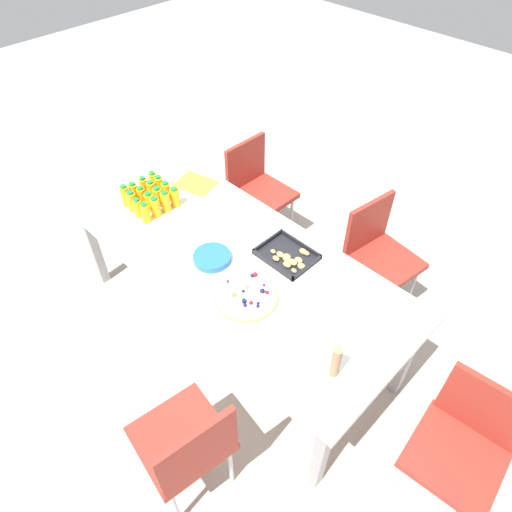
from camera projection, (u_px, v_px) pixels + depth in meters
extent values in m
plane|color=#B2A899|center=(235.00, 328.00, 3.16)|extent=(12.00, 12.00, 0.00)
cube|color=white|center=(231.00, 256.00, 2.66)|extent=(2.21, 0.92, 0.04)
cube|color=#99999E|center=(94.00, 247.00, 3.23)|extent=(0.06, 0.06, 0.69)
cube|color=#99999E|center=(320.00, 454.00, 2.21)|extent=(0.06, 0.06, 0.69)
cube|color=#99999E|center=(179.00, 199.00, 3.61)|extent=(0.06, 0.06, 0.69)
cube|color=#99999E|center=(406.00, 358.00, 2.60)|extent=(0.06, 0.06, 0.69)
cube|color=maroon|center=(384.00, 262.00, 2.98)|extent=(0.45, 0.45, 0.04)
cube|color=maroon|center=(368.00, 225.00, 2.95)|extent=(0.08, 0.38, 0.38)
cylinder|color=silver|center=(411.00, 290.00, 3.13)|extent=(0.02, 0.02, 0.41)
cylinder|color=silver|center=(378.00, 313.00, 2.99)|extent=(0.02, 0.02, 0.41)
cylinder|color=silver|center=(376.00, 263.00, 3.31)|extent=(0.02, 0.02, 0.41)
cylinder|color=silver|center=(344.00, 283.00, 3.17)|extent=(0.02, 0.02, 0.41)
cube|color=maroon|center=(263.00, 195.00, 3.47)|extent=(0.40, 0.40, 0.04)
cube|color=maroon|center=(246.00, 164.00, 3.43)|extent=(0.03, 0.38, 0.38)
cylinder|color=silver|center=(291.00, 220.00, 3.65)|extent=(0.02, 0.02, 0.41)
cylinder|color=silver|center=(263.00, 239.00, 3.49)|extent=(0.02, 0.02, 0.41)
cylinder|color=silver|center=(262.00, 202.00, 3.81)|extent=(0.02, 0.02, 0.41)
cylinder|color=silver|center=(234.00, 220.00, 3.65)|extent=(0.02, 0.02, 0.41)
cube|color=maroon|center=(455.00, 458.00, 2.10)|extent=(0.44, 0.44, 0.04)
cube|color=maroon|center=(484.00, 409.00, 2.06)|extent=(0.38, 0.07, 0.38)
cylinder|color=silver|center=(395.00, 482.00, 2.26)|extent=(0.02, 0.02, 0.41)
cylinder|color=silver|center=(484.00, 473.00, 2.29)|extent=(0.02, 0.02, 0.41)
cylinder|color=silver|center=(423.00, 433.00, 2.43)|extent=(0.02, 0.02, 0.41)
cube|color=maroon|center=(181.00, 438.00, 2.16)|extent=(0.45, 0.45, 0.04)
cube|color=maroon|center=(198.00, 454.00, 1.92)|extent=(0.08, 0.38, 0.38)
cylinder|color=silver|center=(144.00, 452.00, 2.36)|extent=(0.02, 0.02, 0.41)
cylinder|color=silver|center=(197.00, 416.00, 2.49)|extent=(0.02, 0.02, 0.41)
cylinder|color=silver|center=(175.00, 507.00, 2.18)|extent=(0.02, 0.02, 0.41)
cylinder|color=silver|center=(231.00, 465.00, 2.31)|extent=(0.02, 0.02, 0.41)
cylinder|color=#FAAF14|center=(125.00, 196.00, 2.91)|extent=(0.05, 0.05, 0.13)
cylinder|color=#1E8C33|center=(123.00, 187.00, 2.86)|extent=(0.04, 0.04, 0.02)
cylinder|color=#F9AD14|center=(132.00, 202.00, 2.88)|extent=(0.06, 0.06, 0.12)
cylinder|color=#1E8C33|center=(130.00, 193.00, 2.83)|extent=(0.04, 0.04, 0.02)
cylinder|color=#F9AC14|center=(138.00, 208.00, 2.84)|extent=(0.05, 0.05, 0.12)
cylinder|color=#1E8C33|center=(136.00, 200.00, 2.79)|extent=(0.03, 0.03, 0.02)
cylinder|color=#F9AD14|center=(145.00, 213.00, 2.80)|extent=(0.05, 0.05, 0.12)
cylinder|color=#1E8C33|center=(143.00, 204.00, 2.75)|extent=(0.03, 0.03, 0.02)
cylinder|color=#F9AE14|center=(134.00, 193.00, 2.95)|extent=(0.06, 0.06, 0.12)
cylinder|color=#1E8C33|center=(132.00, 184.00, 2.90)|extent=(0.04, 0.04, 0.02)
cylinder|color=#F9AB14|center=(142.00, 197.00, 2.92)|extent=(0.05, 0.05, 0.12)
cylinder|color=#1E8C33|center=(140.00, 188.00, 2.87)|extent=(0.03, 0.03, 0.02)
cylinder|color=#FAAE14|center=(150.00, 202.00, 2.88)|extent=(0.06, 0.06, 0.12)
cylinder|color=#1E8C33|center=(148.00, 194.00, 2.83)|extent=(0.04, 0.04, 0.02)
cylinder|color=#F9AE14|center=(156.00, 208.00, 2.84)|extent=(0.06, 0.06, 0.12)
cylinder|color=#1E8C33|center=(154.00, 199.00, 2.79)|extent=(0.04, 0.04, 0.02)
cylinder|color=#FAAD14|center=(144.00, 187.00, 2.98)|extent=(0.05, 0.05, 0.12)
cylinder|color=#1E8C33|center=(142.00, 178.00, 2.94)|extent=(0.03, 0.03, 0.02)
cylinder|color=#F9AD14|center=(152.00, 191.00, 2.95)|extent=(0.06, 0.06, 0.13)
cylinder|color=#1E8C33|center=(150.00, 182.00, 2.90)|extent=(0.04, 0.04, 0.02)
cylinder|color=#FAAD14|center=(158.00, 197.00, 2.92)|extent=(0.06, 0.06, 0.12)
cylinder|color=#1E8C33|center=(156.00, 188.00, 2.87)|extent=(0.04, 0.04, 0.02)
cylinder|color=#FAAE14|center=(166.00, 202.00, 2.87)|extent=(0.06, 0.06, 0.13)
cylinder|color=#1E8C33|center=(164.00, 193.00, 2.82)|extent=(0.04, 0.04, 0.02)
cylinder|color=#F9AD14|center=(153.00, 182.00, 3.03)|extent=(0.05, 0.05, 0.12)
cylinder|color=#1E8C33|center=(152.00, 173.00, 2.98)|extent=(0.04, 0.04, 0.02)
cylinder|color=#F9AC14|center=(159.00, 186.00, 2.98)|extent=(0.05, 0.05, 0.13)
cylinder|color=#1E8C33|center=(158.00, 177.00, 2.93)|extent=(0.03, 0.03, 0.02)
cylinder|color=#F9AC14|center=(166.00, 192.00, 2.95)|extent=(0.06, 0.06, 0.12)
cylinder|color=#1E8C33|center=(165.00, 183.00, 2.90)|extent=(0.04, 0.04, 0.02)
cylinder|color=#FAAC14|center=(175.00, 198.00, 2.91)|extent=(0.06, 0.06, 0.12)
cylinder|color=#1E8C33|center=(174.00, 189.00, 2.86)|extent=(0.04, 0.04, 0.02)
cylinder|color=tan|center=(246.00, 297.00, 2.40)|extent=(0.34, 0.34, 0.02)
cylinder|color=white|center=(246.00, 295.00, 2.39)|extent=(0.31, 0.31, 0.01)
sphere|color=#1E1947|center=(262.00, 291.00, 2.40)|extent=(0.03, 0.03, 0.03)
sphere|color=#1E1947|center=(258.00, 306.00, 2.33)|extent=(0.02, 0.02, 0.02)
sphere|color=#1E1947|center=(245.00, 305.00, 2.33)|extent=(0.02, 0.02, 0.02)
sphere|color=#1E1947|center=(252.00, 275.00, 2.48)|extent=(0.02, 0.02, 0.02)
sphere|color=#66B238|center=(234.00, 295.00, 2.38)|extent=(0.03, 0.03, 0.03)
sphere|color=red|center=(228.00, 281.00, 2.45)|extent=(0.02, 0.02, 0.02)
sphere|color=#1E1947|center=(244.00, 301.00, 2.35)|extent=(0.03, 0.03, 0.03)
sphere|color=red|center=(267.00, 292.00, 2.39)|extent=(0.02, 0.02, 0.02)
sphere|color=red|center=(264.00, 285.00, 2.43)|extent=(0.02, 0.02, 0.02)
sphere|color=#66B238|center=(247.00, 287.00, 2.42)|extent=(0.02, 0.02, 0.02)
sphere|color=#1E1947|center=(243.00, 291.00, 2.40)|extent=(0.02, 0.02, 0.02)
sphere|color=#1E1947|center=(258.00, 303.00, 2.35)|extent=(0.02, 0.02, 0.02)
sphere|color=red|center=(251.00, 303.00, 2.34)|extent=(0.02, 0.02, 0.02)
sphere|color=#66B238|center=(243.00, 298.00, 2.37)|extent=(0.02, 0.02, 0.02)
sphere|color=red|center=(255.00, 275.00, 2.48)|extent=(0.03, 0.03, 0.03)
cube|color=black|center=(287.00, 256.00, 2.62)|extent=(0.31, 0.25, 0.01)
cube|color=black|center=(272.00, 265.00, 2.55)|extent=(0.31, 0.01, 0.03)
cube|color=black|center=(300.00, 244.00, 2.67)|extent=(0.31, 0.01, 0.03)
cube|color=black|center=(268.00, 241.00, 2.69)|extent=(0.01, 0.25, 0.03)
cube|color=black|center=(307.00, 268.00, 2.54)|extent=(0.01, 0.25, 0.03)
ellipsoid|color=tan|center=(287.00, 264.00, 2.55)|extent=(0.05, 0.04, 0.03)
ellipsoid|color=tan|center=(280.00, 255.00, 2.60)|extent=(0.05, 0.04, 0.03)
ellipsoid|color=tan|center=(293.00, 262.00, 2.56)|extent=(0.05, 0.04, 0.03)
ellipsoid|color=tan|center=(273.00, 251.00, 2.63)|extent=(0.03, 0.02, 0.02)
ellipsoid|color=tan|center=(286.00, 259.00, 2.58)|extent=(0.05, 0.03, 0.03)
ellipsoid|color=tan|center=(306.00, 253.00, 2.62)|extent=(0.04, 0.03, 0.02)
ellipsoid|color=tan|center=(303.00, 251.00, 2.62)|extent=(0.05, 0.04, 0.03)
ellipsoid|color=tan|center=(294.00, 271.00, 2.52)|extent=(0.03, 0.02, 0.02)
ellipsoid|color=tan|center=(276.00, 258.00, 2.58)|extent=(0.04, 0.03, 0.03)
ellipsoid|color=tan|center=(302.00, 266.00, 2.54)|extent=(0.05, 0.04, 0.03)
ellipsoid|color=tan|center=(299.00, 260.00, 2.57)|extent=(0.05, 0.04, 0.03)
ellipsoid|color=tan|center=(287.00, 256.00, 2.59)|extent=(0.05, 0.03, 0.03)
cylinder|color=blue|center=(212.00, 260.00, 2.60)|extent=(0.21, 0.21, 0.00)
cylinder|color=blue|center=(212.00, 259.00, 2.60)|extent=(0.21, 0.21, 0.00)
cylinder|color=blue|center=(212.00, 258.00, 2.60)|extent=(0.21, 0.21, 0.00)
cylinder|color=blue|center=(212.00, 258.00, 2.59)|extent=(0.21, 0.21, 0.00)
cylinder|color=blue|center=(212.00, 257.00, 2.59)|extent=(0.21, 0.21, 0.00)
cylinder|color=blue|center=(212.00, 257.00, 2.58)|extent=(0.21, 0.21, 0.00)
cylinder|color=blue|center=(212.00, 256.00, 2.58)|extent=(0.21, 0.21, 0.00)
cylinder|color=blue|center=(212.00, 255.00, 2.58)|extent=(0.21, 0.21, 0.00)
cube|color=white|center=(216.00, 219.00, 2.84)|extent=(0.15, 0.15, 0.02)
cylinder|color=#9E7A56|center=(336.00, 362.00, 2.03)|extent=(0.04, 0.04, 0.19)
cube|color=yellow|center=(196.00, 184.00, 3.11)|extent=(0.30, 0.26, 0.01)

